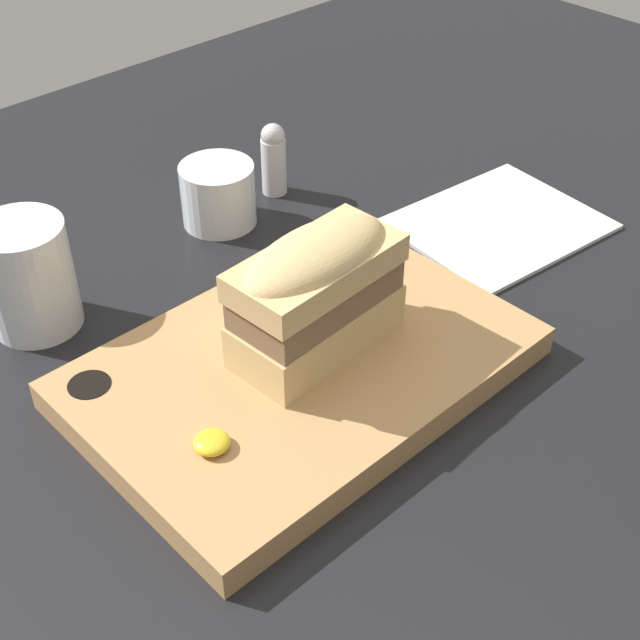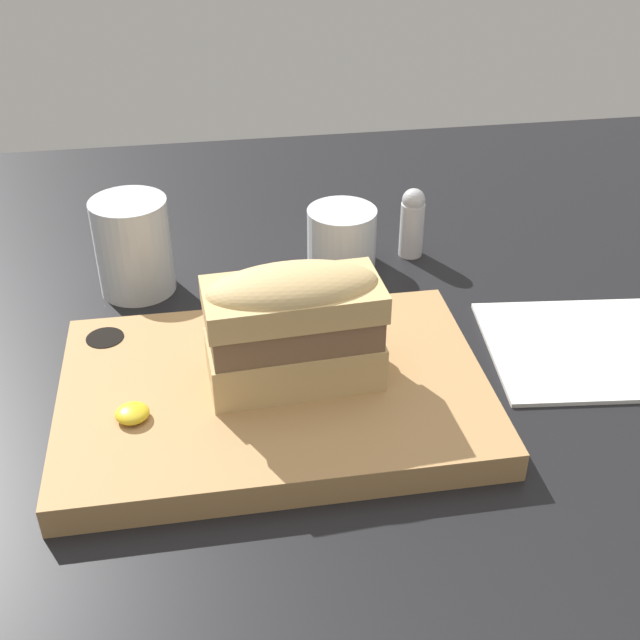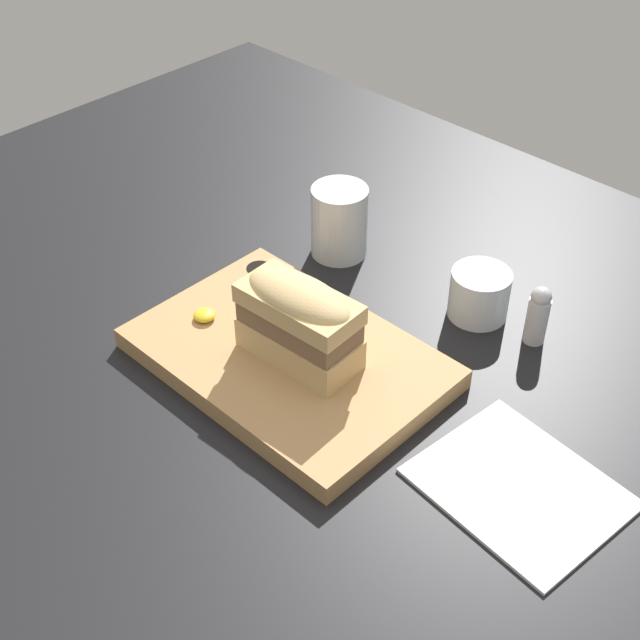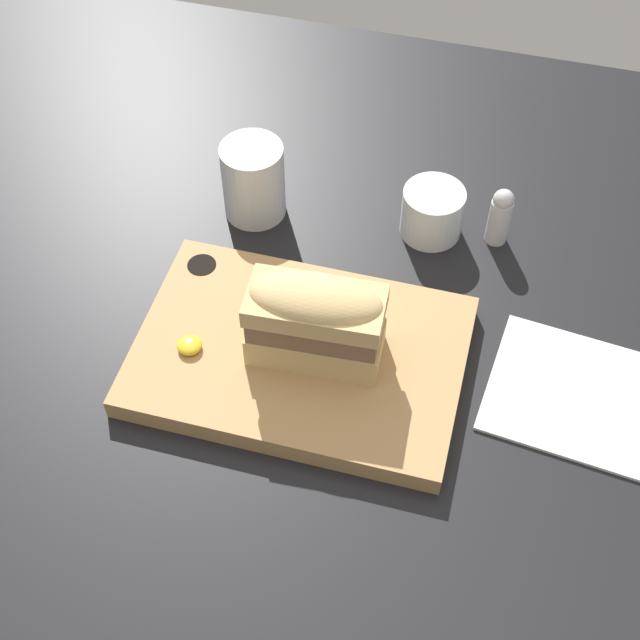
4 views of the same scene
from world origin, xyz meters
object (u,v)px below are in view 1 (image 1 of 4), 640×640
object	(u,v)px
serving_board	(300,367)
wine_glass	(218,196)
sandwich	(316,289)
napkin	(498,224)
salt_shaker	(274,158)
water_glass	(30,283)

from	to	relation	value
serving_board	wine_glass	size ratio (longest dim) A/B	4.67
serving_board	sandwich	size ratio (longest dim) A/B	2.45
napkin	salt_shaker	distance (cm)	23.50
serving_board	napkin	xyz separation A→B (cm)	(29.15, 3.11, -1.05)
salt_shaker	water_glass	bearing A→B (deg)	-174.70
sandwich	wine_glass	bearing A→B (deg)	70.42
serving_board	salt_shaker	world-z (taller)	salt_shaker
napkin	sandwich	bearing A→B (deg)	-173.64
serving_board	salt_shaker	size ratio (longest dim) A/B	4.45
water_glass	salt_shaker	bearing A→B (deg)	5.30
wine_glass	water_glass	bearing A→B (deg)	-174.45
water_glass	napkin	distance (cm)	44.23
sandwich	wine_glass	distance (cm)	24.37
napkin	salt_shaker	world-z (taller)	salt_shaker
wine_glass	salt_shaker	xyz separation A→B (cm)	(7.70, 0.62, 0.98)
serving_board	sandwich	distance (cm)	6.86
water_glass	wine_glass	distance (cm)	21.25
water_glass	salt_shaker	world-z (taller)	water_glass
water_glass	wine_glass	world-z (taller)	water_glass
serving_board	wine_glass	distance (cm)	24.64
serving_board	water_glass	world-z (taller)	water_glass
water_glass	wine_glass	xyz separation A→B (cm)	(21.11, 2.05, -1.27)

